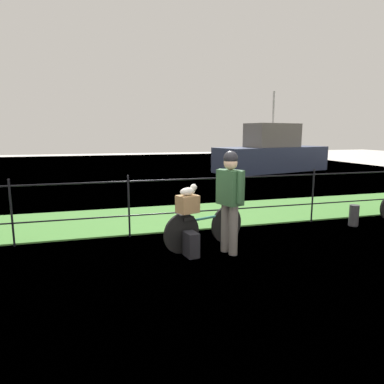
# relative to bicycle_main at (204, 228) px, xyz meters

# --- Properties ---
(ground_plane) EXTENTS (60.00, 60.00, 0.00)m
(ground_plane) POSITION_rel_bicycle_main_xyz_m (-0.18, -0.94, -0.35)
(ground_plane) COLOR beige
(grass_strip) EXTENTS (27.00, 2.40, 0.03)m
(grass_strip) POSITION_rel_bicycle_main_xyz_m (-0.18, 2.24, -0.34)
(grass_strip) COLOR #478438
(grass_strip) RESTS_ON ground
(harbor_water) EXTENTS (30.00, 30.00, 0.00)m
(harbor_water) POSITION_rel_bicycle_main_xyz_m (-0.18, 11.32, -0.35)
(harbor_water) COLOR slate
(harbor_water) RESTS_ON ground
(iron_fence) EXTENTS (18.04, 0.04, 1.19)m
(iron_fence) POSITION_rel_bicycle_main_xyz_m (-0.18, 0.97, 0.34)
(iron_fence) COLOR black
(iron_fence) RESTS_ON ground
(bicycle_main) EXTENTS (1.57, 0.60, 0.67)m
(bicycle_main) POSITION_rel_bicycle_main_xyz_m (0.00, 0.00, 0.00)
(bicycle_main) COLOR black
(bicycle_main) RESTS_ON ground
(wooden_crate) EXTENTS (0.39, 0.35, 0.28)m
(wooden_crate) POSITION_rel_bicycle_main_xyz_m (-0.33, -0.12, 0.46)
(wooden_crate) COLOR #A87F51
(wooden_crate) RESTS_ON bicycle_main
(terrier_dog) EXTENTS (0.32, 0.23, 0.18)m
(terrier_dog) POSITION_rel_bicycle_main_xyz_m (-0.31, -0.11, 0.68)
(terrier_dog) COLOR silver
(terrier_dog) RESTS_ON wooden_crate
(cyclist_person) EXTENTS (0.38, 0.51, 1.68)m
(cyclist_person) POSITION_rel_bicycle_main_xyz_m (0.31, -0.37, 0.65)
(cyclist_person) COLOR slate
(cyclist_person) RESTS_ON ground
(backpack_on_paving) EXTENTS (0.23, 0.31, 0.40)m
(backpack_on_paving) POSITION_rel_bicycle_main_xyz_m (-0.34, -0.35, -0.15)
(backpack_on_paving) COLOR black
(backpack_on_paving) RESTS_ON ground
(mooring_bollard) EXTENTS (0.20, 0.20, 0.45)m
(mooring_bollard) POSITION_rel_bicycle_main_xyz_m (3.51, 0.47, -0.13)
(mooring_bollard) COLOR #38383D
(mooring_bollard) RESTS_ON ground
(moored_boat_near) EXTENTS (6.47, 3.50, 4.05)m
(moored_boat_near) POSITION_rel_bicycle_main_xyz_m (7.09, 10.53, 0.55)
(moored_boat_near) COLOR #2D3856
(moored_boat_near) RESTS_ON ground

